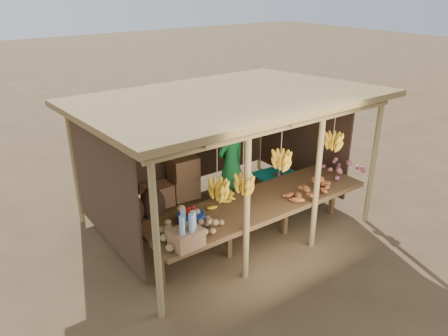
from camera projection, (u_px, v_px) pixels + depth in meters
ground at (224, 221)px, 7.97m from camera, size 60.00×60.00×0.00m
stall_structure at (227, 123)px, 7.12m from camera, size 4.70×3.50×2.43m
counter at (259, 205)px, 6.97m from camera, size 3.90×1.05×0.80m
potato_heap at (191, 223)px, 5.99m from camera, size 1.06×0.71×0.37m
sweet_potato_heap at (311, 183)px, 7.18m from camera, size 1.03×0.74×0.36m
onion_heap at (341, 164)px, 7.88m from camera, size 0.96×0.66×0.36m
banana_pile at (220, 192)px, 6.87m from camera, size 0.54×0.36×0.34m
tomato_basin at (191, 217)px, 6.34m from camera, size 0.40×0.40×0.21m
bottle_box at (186, 233)px, 5.71m from camera, size 0.42×0.34×0.51m
vendor at (231, 164)px, 8.10m from camera, size 0.73×0.55×1.81m
tarp_crate at (276, 188)px, 8.41m from camera, size 0.76×0.67×0.86m
carton_stack at (175, 183)px, 8.54m from camera, size 1.14×0.45×0.86m
burlap_sacks at (142, 205)px, 7.94m from camera, size 0.91×0.48×0.65m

